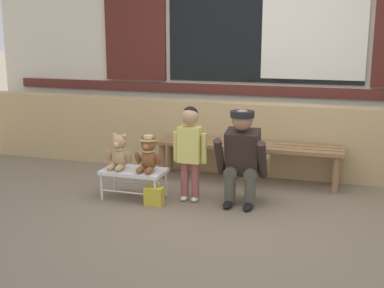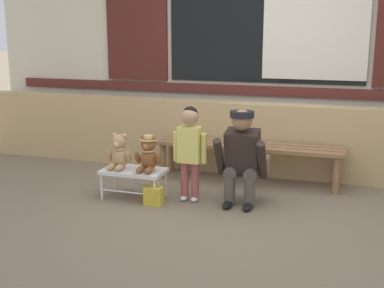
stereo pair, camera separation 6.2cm
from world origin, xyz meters
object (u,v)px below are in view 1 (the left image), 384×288
small_display_bench (134,173)px  child_standing (190,143)px  teddy_bear_plain (119,153)px  teddy_bear_with_hat (148,154)px  handbag_on_ground (154,196)px  adult_crouching (243,156)px  wooden_bench_long (247,150)px

small_display_bench → child_standing: child_standing is taller
teddy_bear_plain → teddy_bear_with_hat: (0.32, 0.00, 0.01)m
small_display_bench → child_standing: 0.66m
handbag_on_ground → adult_crouching: bearing=20.7°
teddy_bear_with_hat → handbag_on_ground: teddy_bear_with_hat is taller
small_display_bench → teddy_bear_with_hat: bearing=0.8°
wooden_bench_long → small_display_bench: 1.34m
teddy_bear_with_hat → handbag_on_ground: bearing=-51.7°
teddy_bear_plain → child_standing: bearing=7.7°
child_standing → adult_crouching: 0.54m
teddy_bear_with_hat → child_standing: child_standing is taller
child_standing → adult_crouching: (0.52, 0.07, -0.11)m
teddy_bear_with_hat → adult_crouching: size_ratio=0.38×
child_standing → small_display_bench: bearing=-170.0°
teddy_bear_with_hat → adult_crouching: 0.95m
wooden_bench_long → teddy_bear_plain: (-1.15, -0.90, 0.09)m
teddy_bear_plain → adult_crouching: 1.26m
handbag_on_ground → child_standing: bearing=39.3°
small_display_bench → handbag_on_ground: size_ratio=2.35×
wooden_bench_long → child_standing: 0.93m
teddy_bear_with_hat → adult_crouching: (0.93, 0.17, 0.01)m
small_display_bench → adult_crouching: (1.09, 0.17, 0.21)m
teddy_bear_plain → adult_crouching: size_ratio=0.38×
handbag_on_ground → teddy_bear_plain: bearing=161.7°
wooden_bench_long → teddy_bear_with_hat: 1.23m
small_display_bench → teddy_bear_plain: teddy_bear_plain is taller
small_display_bench → handbag_on_ground: bearing=-27.4°
teddy_bear_plain → adult_crouching: adult_crouching is taller
small_display_bench → teddy_bear_plain: size_ratio=1.76×
teddy_bear_with_hat → child_standing: 0.44m
wooden_bench_long → teddy_bear_plain: size_ratio=5.78×
teddy_bear_with_hat → handbag_on_ground: (0.11, -0.14, -0.38)m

